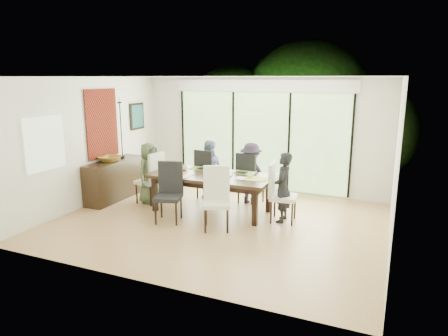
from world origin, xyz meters
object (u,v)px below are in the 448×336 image
at_px(chair_right_end, 284,193).
at_px(chair_far_left, 209,173).
at_px(vase, 215,171).
at_px(chair_left_end, 149,177).
at_px(cup_a, 184,168).
at_px(person_far_left, 209,169).
at_px(person_far_right, 251,173).
at_px(table_top, 212,176).
at_px(bowl, 110,159).
at_px(sideboard, 114,180).
at_px(laptop, 172,171).
at_px(chair_near_right, 216,199).
at_px(chair_far_right, 251,178).
at_px(cup_c, 251,175).
at_px(person_right_end, 283,187).
at_px(chair_near_left, 168,193).
at_px(cup_b, 216,174).
at_px(person_left_end, 150,173).

xyz_separation_m(chair_right_end, chair_far_left, (-1.95, 0.85, 0.00)).
bearing_deg(vase, chair_far_left, 122.01).
bearing_deg(chair_left_end, cup_a, 108.01).
distance_m(person_far_left, person_far_right, 1.00).
relative_size(table_top, bowl, 5.29).
bearing_deg(sideboard, cup_a, 8.08).
xyz_separation_m(table_top, laptop, (-0.85, -0.10, 0.04)).
height_order(chair_near_right, vase, chair_near_right).
height_order(table_top, chair_far_right, chair_far_right).
height_order(chair_right_end, laptop, chair_right_end).
relative_size(vase, cup_c, 0.97).
xyz_separation_m(chair_right_end, cup_a, (-2.20, 0.15, 0.26)).
height_order(person_right_end, cup_c, person_right_end).
distance_m(cup_c, bowl, 3.19).
height_order(chair_far_left, bowl, chair_far_left).
bearing_deg(chair_left_end, laptop, 88.65).
distance_m(chair_near_left, cup_c, 1.64).
distance_m(cup_a, cup_c, 1.50).
xyz_separation_m(chair_near_right, cup_b, (-0.35, 0.77, 0.25)).
bearing_deg(table_top, person_right_end, 0.00).
height_order(chair_right_end, chair_far_left, same).
bearing_deg(person_far_right, chair_right_end, 143.97).
height_order(vase, cup_b, vase).
bearing_deg(cup_b, laptop, 180.00).
relative_size(person_far_left, vase, 10.75).
bearing_deg(person_right_end, cup_b, -89.47).
xyz_separation_m(chair_left_end, chair_near_left, (1.00, -0.87, 0.00)).
distance_m(chair_far_left, cup_c, 1.48).
height_order(table_top, person_far_left, person_far_left).
bearing_deg(vase, cup_a, 172.41).
relative_size(chair_far_right, person_far_right, 0.85).
xyz_separation_m(chair_near_right, cup_c, (0.30, 0.97, 0.26)).
xyz_separation_m(table_top, cup_b, (0.15, -0.10, 0.08)).
xyz_separation_m(chair_near_left, bowl, (-1.87, 0.68, 0.38)).
distance_m(person_left_end, person_right_end, 2.96).
relative_size(chair_near_left, cup_b, 11.00).
distance_m(chair_left_end, cup_b, 1.67).
distance_m(chair_left_end, vase, 1.57).
height_order(chair_near_left, sideboard, chair_near_left).
bearing_deg(chair_right_end, person_left_end, 84.07).
distance_m(person_left_end, laptop, 0.65).
relative_size(chair_left_end, person_far_left, 0.85).
bearing_deg(sideboard, cup_b, -0.28).
distance_m(chair_left_end, cup_a, 0.85).
height_order(chair_left_end, person_right_end, person_right_end).
height_order(chair_left_end, chair_near_right, same).
bearing_deg(table_top, sideboard, -177.89).
distance_m(chair_far_right, bowl, 3.12).
relative_size(person_right_end, bowl, 2.84).
distance_m(chair_right_end, person_left_end, 2.98).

